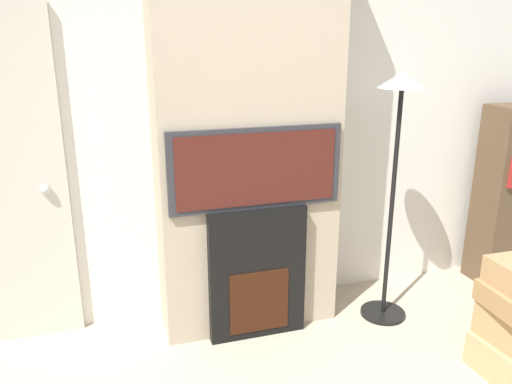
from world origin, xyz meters
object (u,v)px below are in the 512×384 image
fireplace (256,272)px  floor_lamp (397,142)px  television (256,168)px  bookshelf (509,195)px

fireplace → floor_lamp: (0.92, -0.06, 0.80)m
fireplace → television: television is taller
fireplace → television: 0.69m
fireplace → floor_lamp: size_ratio=0.52×
fireplace → bookshelf: size_ratio=0.62×
television → floor_lamp: floor_lamp is taller
floor_lamp → bookshelf: bearing=11.4°
fireplace → television: bearing=-90.0°
television → floor_lamp: 0.92m
fireplace → television: (0.00, -0.00, 0.69)m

